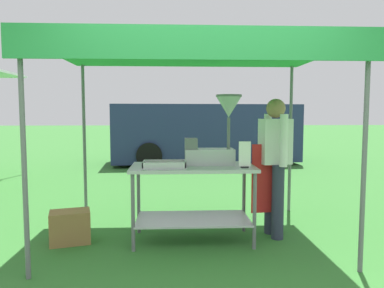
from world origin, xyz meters
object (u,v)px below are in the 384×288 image
(menu_sign, at_px, (245,156))
(vendor, at_px, (274,160))
(donut_fryer, at_px, (216,136))
(supply_crate, at_px, (70,227))
(stall_canopy, at_px, (192,55))
(donut_cart, at_px, (193,186))
(donut_tray, at_px, (164,166))
(van_navy, at_px, (204,133))

(menu_sign, distance_m, vendor, 0.51)
(donut_fryer, height_order, supply_crate, donut_fryer)
(stall_canopy, bearing_deg, donut_cart, -90.00)
(menu_sign, bearing_deg, supply_crate, 174.81)
(stall_canopy, bearing_deg, donut_fryer, -0.96)
(donut_tray, distance_m, menu_sign, 0.88)
(donut_tray, relative_size, vendor, 0.29)
(donut_fryer, xyz_separation_m, van_navy, (0.38, 6.44, -0.31))
(stall_canopy, distance_m, donut_cart, 1.47)
(stall_canopy, xyz_separation_m, supply_crate, (-1.37, -0.11, -1.91))
(donut_tray, height_order, supply_crate, donut_tray)
(donut_fryer, bearing_deg, donut_tray, -158.93)
(vendor, xyz_separation_m, van_navy, (-0.30, 6.43, -0.03))
(donut_cart, distance_m, donut_tray, 0.43)
(vendor, bearing_deg, stall_canopy, -179.33)
(donut_cart, relative_size, donut_tray, 3.00)
(menu_sign, bearing_deg, vendor, 36.16)
(donut_cart, xyz_separation_m, van_navy, (0.65, 6.54, 0.25))
(stall_canopy, relative_size, supply_crate, 6.48)
(donut_cart, distance_m, menu_sign, 0.68)
(donut_cart, bearing_deg, vendor, 6.52)
(donut_cart, height_order, vendor, vendor)
(menu_sign, bearing_deg, donut_tray, 176.33)
(supply_crate, bearing_deg, vendor, 3.00)
(menu_sign, xyz_separation_m, supply_crate, (-1.92, 0.17, -0.80))
(supply_crate, bearing_deg, van_navy, 72.86)
(stall_canopy, height_order, menu_sign, stall_canopy)
(donut_fryer, height_order, menu_sign, donut_fryer)
(donut_tray, bearing_deg, vendor, 10.71)
(donut_cart, height_order, supply_crate, donut_cart)
(donut_cart, relative_size, vendor, 0.86)
(stall_canopy, distance_m, menu_sign, 1.27)
(stall_canopy, xyz_separation_m, van_navy, (0.65, 6.44, -1.21))
(donut_tray, distance_m, supply_crate, 1.27)
(vendor, distance_m, supply_crate, 2.44)
(stall_canopy, height_order, donut_fryer, stall_canopy)
(donut_fryer, bearing_deg, stall_canopy, 179.04)
(supply_crate, relative_size, van_navy, 0.09)
(donut_tray, bearing_deg, supply_crate, 173.55)
(van_navy, bearing_deg, donut_fryer, -93.41)
(donut_fryer, relative_size, van_navy, 0.15)
(stall_canopy, relative_size, donut_cart, 2.30)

